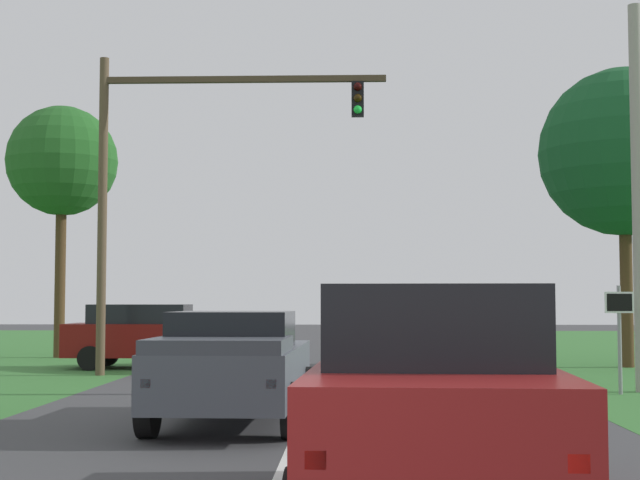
% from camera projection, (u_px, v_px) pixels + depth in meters
% --- Properties ---
extents(ground_plane, '(120.00, 120.00, 0.00)m').
position_uv_depth(ground_plane, '(303.00, 421.00, 15.33)').
color(ground_plane, '#424244').
extents(red_suv_near, '(2.44, 4.94, 2.07)m').
position_uv_depth(red_suv_near, '(431.00, 398.00, 8.47)').
color(red_suv_near, maroon).
rests_on(red_suv_near, ground_plane).
extents(pickup_truck_lead, '(2.36, 4.96, 1.77)m').
position_uv_depth(pickup_truck_lead, '(234.00, 365.00, 14.78)').
color(pickup_truck_lead, '#4C515B').
rests_on(pickup_truck_lead, ground_plane).
extents(traffic_light, '(7.55, 0.40, 8.33)m').
position_uv_depth(traffic_light, '(174.00, 165.00, 24.81)').
color(traffic_light, brown).
rests_on(traffic_light, ground_plane).
extents(keep_moving_sign, '(0.60, 0.09, 2.25)m').
position_uv_depth(keep_moving_sign, '(619.00, 324.00, 19.65)').
color(keep_moving_sign, gray).
rests_on(keep_moving_sign, ground_plane).
extents(oak_tree_right, '(4.95, 4.95, 8.77)m').
position_uv_depth(oak_tree_right, '(624.00, 152.00, 27.87)').
color(oak_tree_right, '#4C351E').
rests_on(oak_tree_right, ground_plane).
extents(crossing_suv_far, '(4.57, 2.07, 1.82)m').
position_uv_depth(crossing_suv_far, '(146.00, 335.00, 27.11)').
color(crossing_suv_far, maroon).
rests_on(crossing_suv_far, ground_plane).
extents(utility_pole_right, '(0.28, 0.28, 8.35)m').
position_uv_depth(utility_pole_right, '(638.00, 196.00, 20.33)').
color(utility_pole_right, '#9E998E').
rests_on(utility_pole_right, ground_plane).
extents(extra_tree_1, '(3.77, 3.77, 8.60)m').
position_uv_depth(extra_tree_1, '(62.00, 162.00, 32.50)').
color(extra_tree_1, '#4C351E').
rests_on(extra_tree_1, ground_plane).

